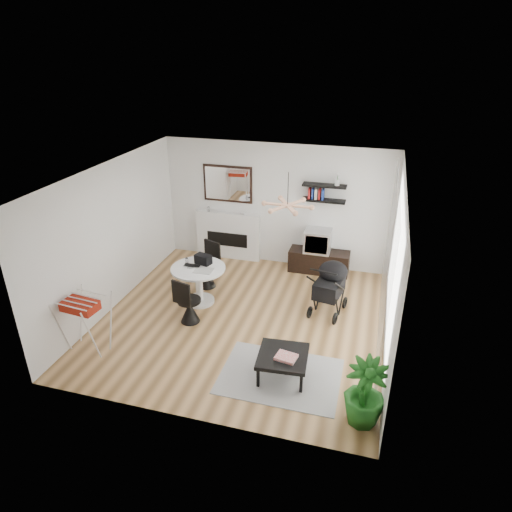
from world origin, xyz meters
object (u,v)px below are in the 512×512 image
(crt_tv, at_px, (318,241))
(dining_table, at_px, (199,279))
(fireplace, at_px, (228,230))
(tv_console, at_px, (319,261))
(potted_plant, at_px, (365,392))
(drying_rack, at_px, (86,323))
(coffee_table, at_px, (283,357))
(stroller, at_px, (330,289))

(crt_tv, relative_size, dining_table, 0.54)
(fireplace, bearing_deg, tv_console, -4.28)
(tv_console, xyz_separation_m, potted_plant, (1.22, -4.18, 0.24))
(fireplace, xyz_separation_m, dining_table, (0.12, -2.08, -0.19))
(drying_rack, bearing_deg, tv_console, 55.99)
(drying_rack, height_order, coffee_table, drying_rack)
(crt_tv, xyz_separation_m, stroller, (0.47, -1.55, -0.27))
(tv_console, relative_size, stroller, 1.21)
(dining_table, distance_m, drying_rack, 2.21)
(drying_rack, xyz_separation_m, potted_plant, (4.41, -0.39, -0.02))
(crt_tv, xyz_separation_m, drying_rack, (-3.14, -3.79, -0.22))
(tv_console, xyz_separation_m, dining_table, (-2.01, -1.92, 0.25))
(tv_console, relative_size, drying_rack, 1.34)
(crt_tv, xyz_separation_m, dining_table, (-1.96, -1.91, -0.23))
(potted_plant, bearing_deg, crt_tv, 106.90)
(stroller, xyz_separation_m, potted_plant, (0.79, -2.63, 0.03))
(coffee_table, bearing_deg, stroller, 78.20)
(crt_tv, relative_size, stroller, 0.52)
(tv_console, distance_m, coffee_table, 3.58)
(crt_tv, distance_m, drying_rack, 4.93)
(coffee_table, bearing_deg, drying_rack, -176.17)
(dining_table, bearing_deg, stroller, 8.62)
(dining_table, bearing_deg, potted_plant, -34.99)
(coffee_table, bearing_deg, tv_console, 89.98)
(stroller, bearing_deg, drying_rack, -137.52)
(dining_table, relative_size, potted_plant, 1.06)
(stroller, height_order, potted_plant, stroller)
(fireplace, height_order, dining_table, fireplace)
(drying_rack, bearing_deg, potted_plant, 1.06)
(tv_console, bearing_deg, fireplace, 175.72)
(tv_console, bearing_deg, potted_plant, -73.77)
(stroller, height_order, coffee_table, stroller)
(potted_plant, bearing_deg, coffee_table, 153.81)
(tv_console, relative_size, dining_table, 1.26)
(drying_rack, xyz_separation_m, coffee_table, (3.19, 0.21, -0.16))
(tv_console, xyz_separation_m, crt_tv, (-0.05, -0.00, 0.48))
(drying_rack, relative_size, potted_plant, 0.99)
(drying_rack, bearing_deg, stroller, 37.90)
(dining_table, bearing_deg, crt_tv, 44.31)
(fireplace, xyz_separation_m, potted_plant, (3.35, -4.34, -0.20))
(fireplace, height_order, crt_tv, fireplace)
(fireplace, distance_m, potted_plant, 5.49)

